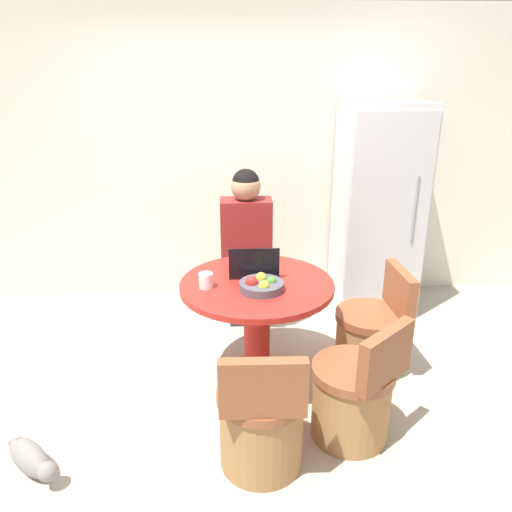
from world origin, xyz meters
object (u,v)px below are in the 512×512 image
object	(u,v)px
dining_table	(257,312)
laptop	(254,269)
fruit_bowl	(261,285)
chair_right_side	(370,338)
person_seated	(246,242)
cat	(31,459)
chair_near_right_corner	(354,397)
refrigerator	(378,209)
chair_near_camera	(261,423)

from	to	relation	value
dining_table	laptop	distance (m)	0.30
fruit_bowl	chair_right_side	bearing A→B (deg)	11.61
person_seated	cat	distance (m)	2.10
chair_near_right_corner	person_seated	xyz separation A→B (m)	(-0.58, 1.36, 0.50)
chair_right_side	refrigerator	bearing A→B (deg)	161.15
refrigerator	laptop	size ratio (longest dim) A/B	5.41
laptop	person_seated	bearing A→B (deg)	-87.36
dining_table	cat	bearing A→B (deg)	-147.87
dining_table	chair_right_side	bearing A→B (deg)	2.99
chair_near_camera	laptop	bearing A→B (deg)	-88.87
cat	refrigerator	bearing A→B (deg)	82.36
chair_near_camera	chair_near_right_corner	size ratio (longest dim) A/B	1.00
chair_right_side	dining_table	bearing A→B (deg)	-90.00
cat	dining_table	bearing A→B (deg)	75.81
chair_near_right_corner	dining_table	bearing A→B (deg)	-90.00
chair_near_camera	fruit_bowl	bearing A→B (deg)	-91.92
chair_right_side	laptop	world-z (taller)	laptop
refrigerator	person_seated	bearing A→B (deg)	-161.56
person_seated	fruit_bowl	distance (m)	0.86
refrigerator	cat	size ratio (longest dim) A/B	4.74
refrigerator	fruit_bowl	bearing A→B (deg)	-131.61
dining_table	cat	distance (m)	1.59
refrigerator	dining_table	distance (m)	1.64
dining_table	chair_near_right_corner	size ratio (longest dim) A/B	1.29
fruit_bowl	cat	world-z (taller)	fruit_bowl
chair_near_camera	cat	size ratio (longest dim) A/B	2.06
refrigerator	dining_table	xyz separation A→B (m)	(-1.13, -1.13, -0.39)
laptop	fruit_bowl	xyz separation A→B (m)	(0.04, -0.25, -0.01)
dining_table	chair_near_right_corner	bearing A→B (deg)	-49.25
chair_right_side	cat	bearing A→B (deg)	-70.98
refrigerator	fruit_bowl	distance (m)	1.68
dining_table	person_seated	distance (m)	0.78
chair_right_side	chair_near_right_corner	size ratio (longest dim) A/B	1.00
chair_near_camera	chair_near_right_corner	bearing A→B (deg)	-158.79
refrigerator	cat	distance (m)	3.21
chair_near_camera	chair_near_right_corner	xyz separation A→B (m)	(0.56, 0.20, 0.00)
chair_near_camera	fruit_bowl	size ratio (longest dim) A/B	2.78
fruit_bowl	cat	distance (m)	1.64
chair_right_side	chair_near_right_corner	bearing A→B (deg)	-26.12
cat	chair_near_right_corner	bearing A→B (deg)	49.54
refrigerator	chair_right_side	size ratio (longest dim) A/B	2.31
refrigerator	cat	xyz separation A→B (m)	(-2.42, -1.94, -0.83)
refrigerator	chair_right_side	bearing A→B (deg)	-105.86
refrigerator	chair_near_camera	distance (m)	2.36
person_seated	dining_table	bearing A→B (deg)	93.34
chair_near_right_corner	fruit_bowl	bearing A→B (deg)	-84.87
chair_right_side	laptop	xyz separation A→B (m)	(-0.84, 0.09, 0.52)
laptop	dining_table	bearing A→B (deg)	96.63
refrigerator	cat	bearing A→B (deg)	-141.31
dining_table	chair_right_side	distance (m)	0.86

